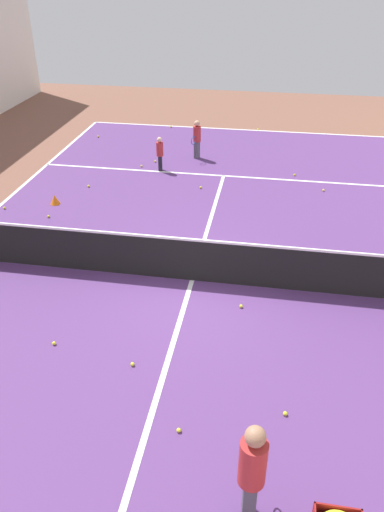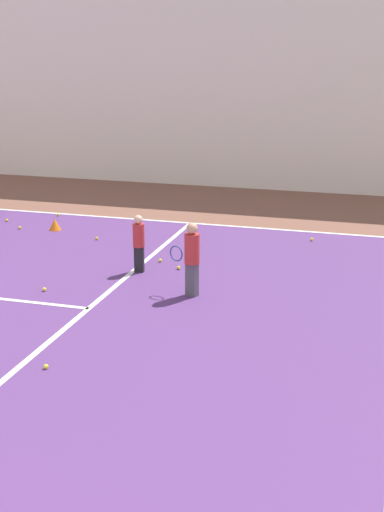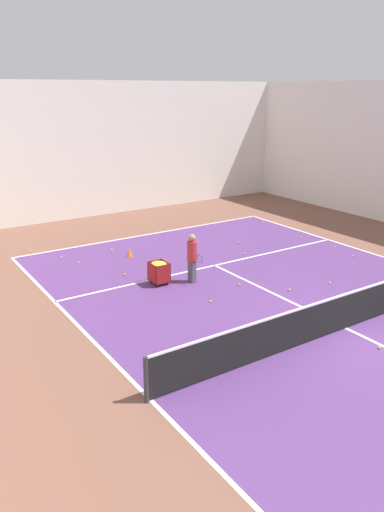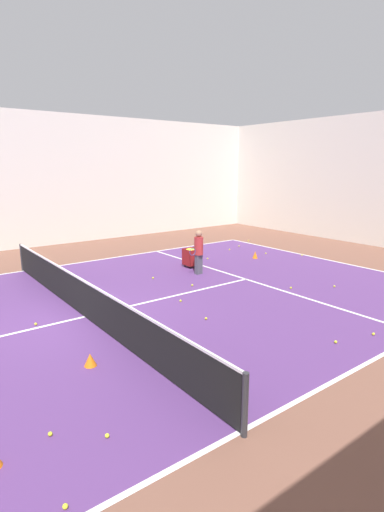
% 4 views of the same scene
% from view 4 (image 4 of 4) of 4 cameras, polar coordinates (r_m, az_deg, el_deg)
% --- Properties ---
extents(ground_plane, '(34.91, 34.91, 0.00)m').
position_cam_4_polar(ground_plane, '(11.19, -15.06, -8.40)').
color(ground_plane, brown).
extents(court_playing_area, '(11.92, 21.85, 0.00)m').
position_cam_4_polar(court_playing_area, '(11.19, -15.06, -8.39)').
color(court_playing_area, '#563370').
rests_on(court_playing_area, ground).
extents(line_baseline_far, '(11.92, 0.10, 0.00)m').
position_cam_4_polar(line_baseline_far, '(18.08, 18.84, -0.53)').
color(line_baseline_far, white).
rests_on(line_baseline_far, ground).
extents(line_sideline_left, '(0.10, 21.85, 0.00)m').
position_cam_4_polar(line_sideline_left, '(16.64, -22.89, -1.98)').
color(line_sideline_left, white).
rests_on(line_sideline_left, ground).
extents(line_sideline_right, '(0.10, 21.85, 0.00)m').
position_cam_4_polar(line_sideline_right, '(6.66, 6.77, -23.74)').
color(line_sideline_right, white).
rests_on(line_sideline_right, ground).
extents(line_service_far, '(11.92, 0.10, 0.00)m').
position_cam_4_polar(line_service_far, '(14.37, 7.68, -3.29)').
color(line_service_far, white).
rests_on(line_service_far, ground).
extents(line_centre_service, '(0.10, 12.02, 0.00)m').
position_cam_4_polar(line_centre_service, '(11.19, -15.06, -8.37)').
color(line_centre_service, white).
rests_on(line_centre_service, ground).
extents(tennis_net, '(12.22, 0.10, 1.05)m').
position_cam_4_polar(tennis_net, '(11.01, -15.22, -5.76)').
color(tennis_net, '#2D2D33').
rests_on(tennis_net, ground).
extents(coach_at_net, '(0.35, 0.66, 1.65)m').
position_cam_4_polar(coach_at_net, '(14.71, 0.95, 0.98)').
color(coach_at_net, '#4C4C56').
rests_on(coach_at_net, ground).
extents(ball_cart, '(0.54, 0.60, 0.76)m').
position_cam_4_polar(ball_cart, '(15.85, 0.00, 0.33)').
color(ball_cart, maroon).
rests_on(ball_cart, ground).
extents(training_cone_0, '(0.26, 0.26, 0.26)m').
position_cam_4_polar(training_cone_0, '(8.57, -14.33, -14.16)').
color(training_cone_0, orange).
rests_on(training_cone_0, ground).
extents(training_cone_1, '(0.23, 0.23, 0.31)m').
position_cam_4_polar(training_cone_1, '(17.61, 9.01, 0.17)').
color(training_cone_1, orange).
rests_on(training_cone_1, ground).
extents(tennis_ball_0, '(0.07, 0.07, 0.07)m').
position_cam_4_polar(tennis_ball_0, '(11.00, -21.43, -9.03)').
color(tennis_ball_0, yellow).
rests_on(tennis_ball_0, ground).
extents(tennis_ball_2, '(0.07, 0.07, 0.07)m').
position_cam_4_polar(tennis_ball_2, '(10.62, 24.49, -10.10)').
color(tennis_ball_2, yellow).
rests_on(tennis_ball_2, ground).
extents(tennis_ball_3, '(0.07, 0.07, 0.07)m').
position_cam_4_polar(tennis_ball_3, '(18.55, 10.51, 0.37)').
color(tennis_ball_3, yellow).
rests_on(tennis_ball_3, ground).
extents(tennis_ball_4, '(0.07, 0.07, 0.07)m').
position_cam_4_polar(tennis_ball_4, '(17.23, 2.25, -0.37)').
color(tennis_ball_4, yellow).
rests_on(tennis_ball_4, ground).
extents(tennis_ball_6, '(0.07, 0.07, 0.07)m').
position_cam_4_polar(tennis_ball_6, '(11.93, -1.64, -6.41)').
color(tennis_ball_6, yellow).
rests_on(tennis_ball_6, ground).
extents(tennis_ball_7, '(0.07, 0.07, 0.07)m').
position_cam_4_polar(tennis_ball_7, '(21.56, 8.06, 2.19)').
color(tennis_ball_7, yellow).
rests_on(tennis_ball_7, ground).
extents(tennis_ball_8, '(0.07, 0.07, 0.07)m').
position_cam_4_polar(tennis_ball_8, '(20.04, 6.74, 1.42)').
color(tennis_ball_8, yellow).
rests_on(tennis_ball_8, ground).
extents(tennis_ball_9, '(0.07, 0.07, 0.07)m').
position_cam_4_polar(tennis_ball_9, '(10.61, 2.03, -8.91)').
color(tennis_ball_9, yellow).
rests_on(tennis_ball_9, ground).
extents(tennis_ball_12, '(0.07, 0.07, 0.07)m').
position_cam_4_polar(tennis_ball_12, '(12.44, -13.71, -5.96)').
color(tennis_ball_12, yellow).
rests_on(tennis_ball_12, ground).
extents(tennis_ball_13, '(0.07, 0.07, 0.07)m').
position_cam_4_polar(tennis_ball_13, '(6.63, -12.03, -23.81)').
color(tennis_ball_13, yellow).
rests_on(tennis_ball_13, ground).
extents(tennis_ball_16, '(0.07, 0.07, 0.07)m').
position_cam_4_polar(tennis_ball_16, '(13.43, 0.03, -4.19)').
color(tennis_ball_16, yellow).
rests_on(tennis_ball_16, ground).
extents(tennis_ball_17, '(0.07, 0.07, 0.07)m').
position_cam_4_polar(tennis_ball_17, '(5.75, -17.66, -30.93)').
color(tennis_ball_17, yellow).
rests_on(tennis_ball_17, ground).
extents(tennis_ball_18, '(0.07, 0.07, 0.07)m').
position_cam_4_polar(tennis_ball_18, '(19.16, 5.38, 0.92)').
color(tennis_ball_18, yellow).
rests_on(tennis_ball_18, ground).
extents(tennis_ball_21, '(0.07, 0.07, 0.07)m').
position_cam_4_polar(tennis_ball_21, '(9.86, 19.84, -11.47)').
color(tennis_ball_21, yellow).
rests_on(tennis_ball_21, ground).
extents(tennis_ball_24, '(0.07, 0.07, 0.07)m').
position_cam_4_polar(tennis_ball_24, '(13.54, 13.95, -4.43)').
color(tennis_ball_24, yellow).
rests_on(tennis_ball_24, ground).
extents(tennis_ball_25, '(0.07, 0.07, 0.07)m').
position_cam_4_polar(tennis_ball_25, '(14.35, -5.60, -3.14)').
color(tennis_ball_25, yellow).
rests_on(tennis_ball_25, ground).
extents(tennis_ball_27, '(0.07, 0.07, 0.07)m').
position_cam_4_polar(tennis_ball_27, '(18.58, 15.45, 0.14)').
color(tennis_ball_27, yellow).
rests_on(tennis_ball_27, ground).
extents(tennis_ball_29, '(0.07, 0.07, 0.07)m').
position_cam_4_polar(tennis_ball_29, '(16.17, -18.92, -1.95)').
color(tennis_ball_29, yellow).
rests_on(tennis_ball_29, ground).
extents(tennis_ball_31, '(0.07, 0.07, 0.07)m').
position_cam_4_polar(tennis_ball_31, '(14.13, 19.67, -4.10)').
color(tennis_ball_31, yellow).
rests_on(tennis_ball_31, ground).
extents(tennis_ball_32, '(0.07, 0.07, 0.07)m').
position_cam_4_polar(tennis_ball_32, '(6.88, -19.60, -22.83)').
color(tennis_ball_32, yellow).
rests_on(tennis_ball_32, ground).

